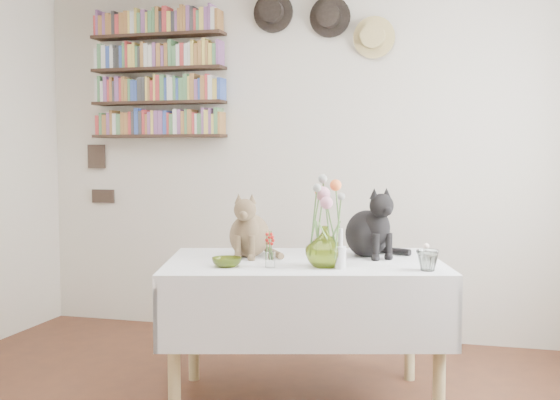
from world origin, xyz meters
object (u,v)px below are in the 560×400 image
(black_cat, at_px, (367,221))
(bookshelf_unit, at_px, (158,75))
(flower_vase, at_px, (325,247))
(dining_table, at_px, (304,296))
(tabby_cat, at_px, (250,224))

(black_cat, relative_size, bookshelf_unit, 0.37)
(black_cat, relative_size, flower_vase, 1.89)
(bookshelf_unit, bearing_deg, flower_vase, -43.34)
(bookshelf_unit, bearing_deg, black_cat, -31.84)
(dining_table, relative_size, black_cat, 4.21)
(tabby_cat, distance_m, bookshelf_unit, 1.87)
(tabby_cat, relative_size, black_cat, 0.92)
(black_cat, bearing_deg, bookshelf_unit, 107.45)
(flower_vase, xyz_separation_m, bookshelf_unit, (-1.53, 1.44, 1.01))
(tabby_cat, xyz_separation_m, flower_vase, (0.45, -0.24, -0.07))
(black_cat, bearing_deg, tabby_cat, 155.10)
(black_cat, bearing_deg, dining_table, 177.67)
(bookshelf_unit, bearing_deg, tabby_cat, -48.22)
(dining_table, distance_m, tabby_cat, 0.47)
(tabby_cat, distance_m, black_cat, 0.62)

